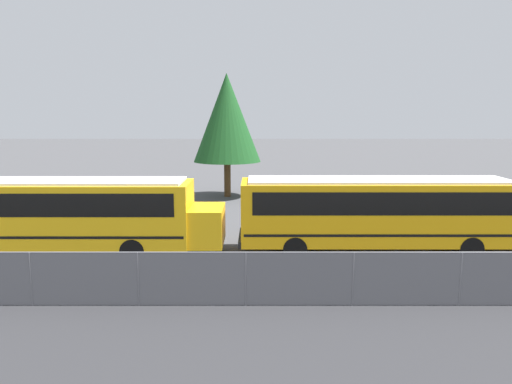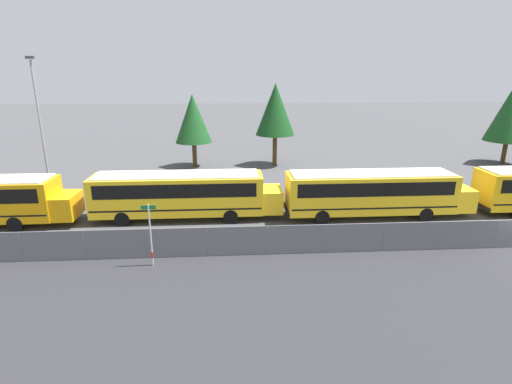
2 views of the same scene
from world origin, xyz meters
name	(u,v)px [view 1 (image 1 of 2)]	position (x,y,z in m)	size (l,w,h in m)	color
school_bus_4	(58,211)	(6.48, 5.32, 1.75)	(12.08, 2.53, 2.96)	yellow
school_bus_5	(382,209)	(19.14, 5.63, 1.75)	(12.08, 2.53, 2.96)	#EDA80F
tree_0	(226,118)	(12.19, 19.37, 5.22)	(4.44, 4.44, 8.12)	#51381E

